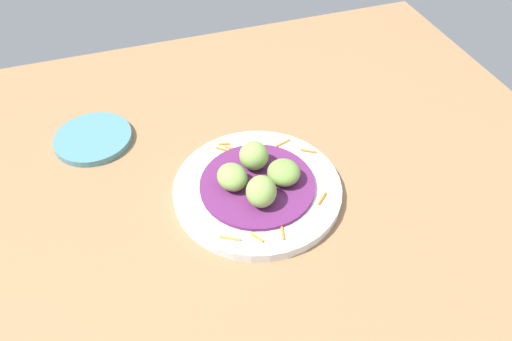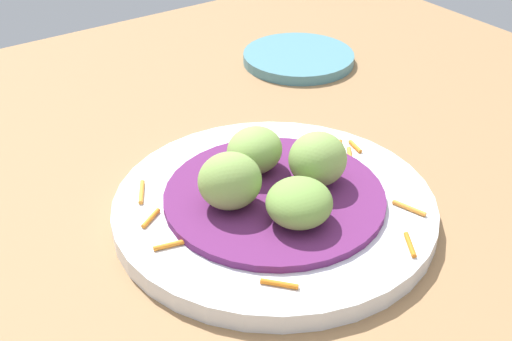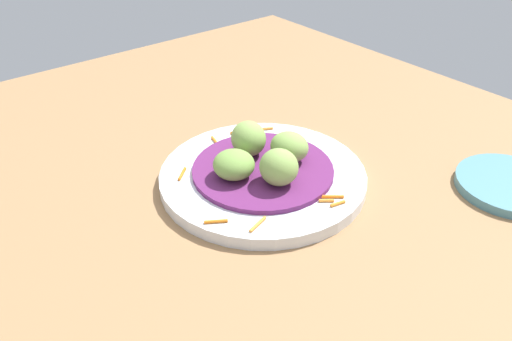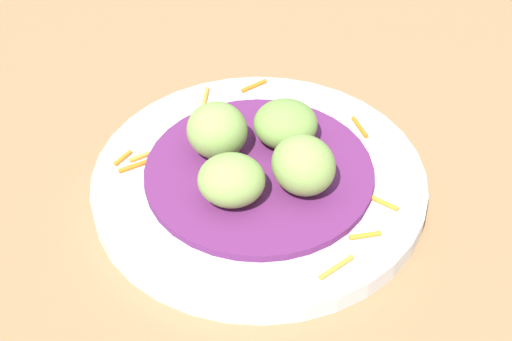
{
  "view_description": "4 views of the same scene",
  "coord_description": "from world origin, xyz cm",
  "px_view_note": "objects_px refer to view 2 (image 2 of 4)",
  "views": [
    {
      "loc": [
        49.05,
        -21.75,
        62.0
      ],
      "look_at": [
        -4.24,
        -3.84,
        5.33
      ],
      "focal_mm": 34.15,
      "sensor_mm": 36.0,
      "label": 1
    },
    {
      "loc": [
        25.99,
        33.42,
        37.19
      ],
      "look_at": [
        -1.04,
        -5.13,
        6.68
      ],
      "focal_mm": 47.4,
      "sensor_mm": 36.0,
      "label": 2
    },
    {
      "loc": [
        -46.31,
        32.52,
        41.66
      ],
      "look_at": [
        -3.34,
        -2.24,
        5.23
      ],
      "focal_mm": 36.02,
      "sensor_mm": 36.0,
      "label": 3
    },
    {
      "loc": [
        14.48,
        -47.54,
        47.01
      ],
      "look_at": [
        -2.13,
        -5.42,
        5.32
      ],
      "focal_mm": 54.02,
      "sensor_mm": 36.0,
      "label": 4
    }
  ],
  "objects_px": {
    "guac_scoop_right": "(318,159)",
    "side_plate_small": "(298,58)",
    "guac_scoop_left": "(230,181)",
    "guac_scoop_center": "(297,201)",
    "guac_scoop_back": "(255,150)",
    "main_plate": "(274,208)"
  },
  "relations": [
    {
      "from": "guac_scoop_right",
      "to": "side_plate_small",
      "type": "distance_m",
      "value": 0.31
    },
    {
      "from": "guac_scoop_left",
      "to": "guac_scoop_center",
      "type": "height_order",
      "value": "guac_scoop_left"
    },
    {
      "from": "guac_scoop_back",
      "to": "side_plate_small",
      "type": "height_order",
      "value": "guac_scoop_back"
    },
    {
      "from": "guac_scoop_center",
      "to": "main_plate",
      "type": "bearing_deg",
      "value": -100.35
    },
    {
      "from": "main_plate",
      "to": "side_plate_small",
      "type": "distance_m",
      "value": 0.33
    },
    {
      "from": "main_plate",
      "to": "guac_scoop_left",
      "type": "relative_size",
      "value": 5.28
    },
    {
      "from": "main_plate",
      "to": "guac_scoop_center",
      "type": "bearing_deg",
      "value": 79.65
    },
    {
      "from": "guac_scoop_left",
      "to": "guac_scoop_back",
      "type": "xyz_separation_m",
      "value": [
        -0.05,
        -0.03,
        -0.0
      ]
    },
    {
      "from": "guac_scoop_center",
      "to": "side_plate_small",
      "type": "distance_m",
      "value": 0.37
    },
    {
      "from": "guac_scoop_left",
      "to": "guac_scoop_back",
      "type": "bearing_deg",
      "value": -145.35
    },
    {
      "from": "main_plate",
      "to": "guac_scoop_right",
      "type": "bearing_deg",
      "value": 169.65
    },
    {
      "from": "guac_scoop_right",
      "to": "main_plate",
      "type": "bearing_deg",
      "value": -10.35
    },
    {
      "from": "main_plate",
      "to": "guac_scoop_right",
      "type": "distance_m",
      "value": 0.06
    },
    {
      "from": "main_plate",
      "to": "guac_scoop_right",
      "type": "xyz_separation_m",
      "value": [
        -0.04,
        0.01,
        0.04
      ]
    },
    {
      "from": "guac_scoop_left",
      "to": "side_plate_small",
      "type": "height_order",
      "value": "guac_scoop_left"
    },
    {
      "from": "guac_scoop_center",
      "to": "guac_scoop_right",
      "type": "bearing_deg",
      "value": -145.35
    },
    {
      "from": "main_plate",
      "to": "guac_scoop_center",
      "type": "relative_size",
      "value": 5.1
    },
    {
      "from": "guac_scoop_center",
      "to": "side_plate_small",
      "type": "relative_size",
      "value": 0.39
    },
    {
      "from": "guac_scoop_center",
      "to": "guac_scoop_back",
      "type": "xyz_separation_m",
      "value": [
        -0.01,
        -0.08,
        0.0
      ]
    },
    {
      "from": "main_plate",
      "to": "guac_scoop_left",
      "type": "height_order",
      "value": "guac_scoop_left"
    },
    {
      "from": "guac_scoop_back",
      "to": "side_plate_small",
      "type": "bearing_deg",
      "value": -135.84
    },
    {
      "from": "guac_scoop_back",
      "to": "main_plate",
      "type": "bearing_deg",
      "value": 79.65
    }
  ]
}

